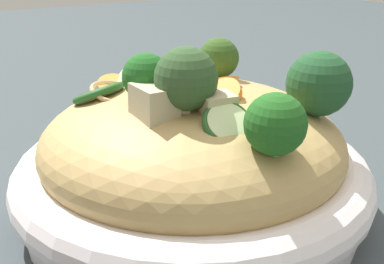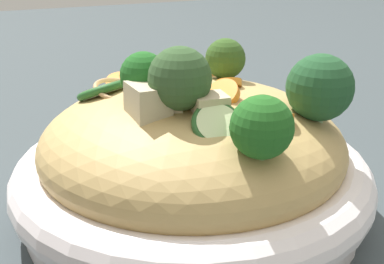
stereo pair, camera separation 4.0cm
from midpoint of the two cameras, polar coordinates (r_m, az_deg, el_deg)
ground_plane at (r=0.43m, az=2.68°, el=-9.21°), size 3.00×3.00×0.00m
serving_bowl at (r=0.42m, az=2.75°, el=-5.79°), size 0.31×0.31×0.06m
noodle_heap at (r=0.40m, az=2.85°, el=-1.28°), size 0.26×0.26×0.10m
broccoli_florets at (r=0.36m, az=9.38°, el=5.30°), size 0.19×0.18×0.08m
carrot_coins at (r=0.40m, az=3.82°, el=5.01°), size 0.19×0.11×0.03m
zucchini_slices at (r=0.40m, az=-4.25°, el=4.63°), size 0.20×0.10×0.04m
chicken_chunks at (r=0.37m, az=0.80°, el=4.38°), size 0.16×0.12×0.04m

